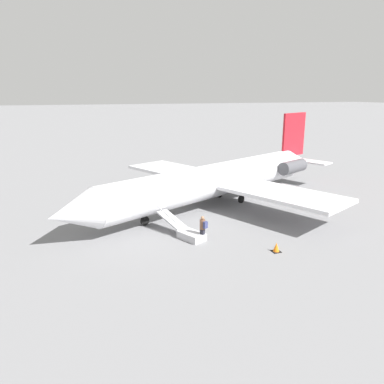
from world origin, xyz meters
TOP-DOWN VIEW (x-y plane):
  - ground_plane at (0.00, 0.00)m, footprint 600.00×600.00m
  - airplane_main at (-0.90, -0.39)m, footprint 28.28×21.99m
  - boarding_stairs at (4.71, 6.35)m, footprint 2.54×4.09m
  - passenger at (3.97, 7.31)m, footprint 0.45×0.57m
  - traffic_cone_near_stairs at (0.37, 10.44)m, footprint 0.53×0.53m

SIDE VIEW (x-z plane):
  - ground_plane at x=0.00m, z-range 0.00..0.00m
  - traffic_cone_near_stairs at x=0.37m, z-range -0.02..0.56m
  - boarding_stairs at x=4.71m, z-range -0.52..1.29m
  - passenger at x=3.97m, z-range 0.13..1.87m
  - airplane_main at x=-0.90m, z-range -1.49..5.95m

